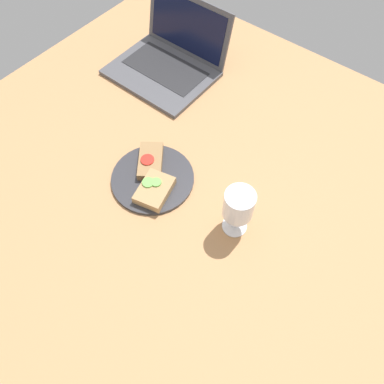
% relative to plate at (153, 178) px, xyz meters
% --- Properties ---
extents(wooden_table, '(1.40, 1.40, 0.03)m').
position_rel_plate_xyz_m(wooden_table, '(0.04, 0.06, -0.02)').
color(wooden_table, '#B27F51').
rests_on(wooden_table, ground).
extents(plate, '(0.23, 0.23, 0.01)m').
position_rel_plate_xyz_m(plate, '(0.00, 0.00, 0.00)').
color(plate, '#333338').
rests_on(plate, wooden_table).
extents(sandwich_with_tomato, '(0.12, 0.13, 0.03)m').
position_rel_plate_xyz_m(sandwich_with_tomato, '(-0.04, 0.03, 0.02)').
color(sandwich_with_tomato, '#937047').
rests_on(sandwich_with_tomato, plate).
extents(sandwich_with_cucumber, '(0.10, 0.12, 0.03)m').
position_rel_plate_xyz_m(sandwich_with_cucumber, '(0.03, -0.03, 0.02)').
color(sandwich_with_cucumber, '#A88456').
rests_on(sandwich_with_cucumber, plate).
extents(wine_glass, '(0.07, 0.07, 0.15)m').
position_rel_plate_xyz_m(wine_glass, '(0.26, 0.02, 0.10)').
color(wine_glass, white).
rests_on(wine_glass, wooden_table).
extents(laptop, '(0.33, 0.30, 0.20)m').
position_rel_plate_xyz_m(laptop, '(-0.26, 0.38, 0.03)').
color(laptop, '#4C4C51').
rests_on(laptop, wooden_table).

